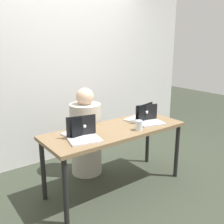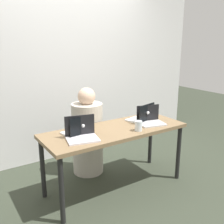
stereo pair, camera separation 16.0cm
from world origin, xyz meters
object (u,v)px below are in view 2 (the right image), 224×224
laptop_back_left (79,130)px  laptop_front_right (150,120)px  water_glass_right (138,126)px  laptop_front_left (81,134)px  person_at_center (88,136)px  laptop_back_right (142,117)px

laptop_back_left → laptop_front_right: (0.87, -0.14, -0.00)m
water_glass_right → laptop_front_left: bearing=168.9°
person_at_center → laptop_back_left: person_at_center is taller
laptop_back_left → laptop_front_right: laptop_back_left is taller
laptop_front_right → person_at_center: bearing=146.6°
laptop_front_left → laptop_back_right: 0.90m
laptop_back_right → laptop_front_right: (0.02, -0.14, -0.00)m
person_at_center → water_glass_right: 0.80m
laptop_back_right → laptop_back_left: 0.86m
laptop_back_right → laptop_front_right: laptop_back_right is taller
laptop_front_left → laptop_front_right: bearing=12.8°
laptop_back_right → water_glass_right: 0.37m
laptop_back_left → water_glass_right: laptop_back_left is taller
laptop_back_left → water_glass_right: 0.65m
laptop_back_left → laptop_front_right: size_ratio=0.96×
laptop_back_right → laptop_back_left: bearing=-13.6°
person_at_center → laptop_front_right: (0.54, -0.59, 0.27)m
laptop_front_left → laptop_back_right: laptop_front_left is taller
laptop_back_right → laptop_front_left: bearing=-5.1°
laptop_front_left → laptop_back_left: size_ratio=1.11×
laptop_back_right → water_glass_right: laptop_back_right is taller
laptop_front_right → laptop_back_left: bearing=-174.8°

